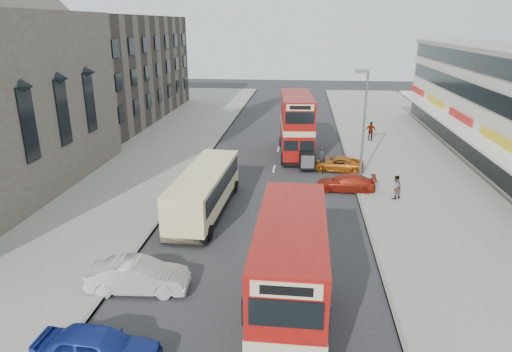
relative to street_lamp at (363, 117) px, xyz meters
The scene contains 18 objects.
ground 19.73m from the street_lamp, 109.92° to the right, with size 160.00×160.00×0.00m, color #28282B.
road_surface 8.33m from the street_lamp, 162.95° to the left, with size 12.00×90.00×0.01m, color #28282B.
pavement_right 7.50m from the street_lamp, 20.06° to the left, with size 12.00×90.00×0.15m, color gray.
pavement_left 19.22m from the street_lamp, behind, with size 12.00×90.00×0.15m, color gray.
kerb_left 13.62m from the street_lamp, behind, with size 0.20×90.00×0.16m, color gray.
kerb_right 5.13m from the street_lamp, 101.90° to the left, with size 0.20×90.00×0.16m, color gray.
brick_terrace 34.86m from the street_lamp, 144.96° to the left, with size 14.00×28.00×12.00m, color #66594C.
street_lamp is the anchor object (origin of this frame).
bus_main 19.32m from the street_lamp, 103.88° to the right, with size 2.43×8.59×4.72m.
bus_second 8.14m from the street_lamp, 128.21° to the left, with size 3.26×9.45×5.17m.
coach 12.91m from the street_lamp, 144.67° to the right, with size 2.86×9.66×2.53m.
car_left_near 23.75m from the street_lamp, 118.12° to the right, with size 1.74×4.31×1.47m, color navy.
car_left_front 19.99m from the street_lamp, 125.18° to the right, with size 1.52×4.37×1.44m, color beige.
car_right_a 5.02m from the street_lamp, 115.91° to the right, with size 1.66×4.08×1.18m, color maroon.
car_right_b 4.93m from the street_lamp, 125.62° to the left, with size 1.89×4.09×1.14m, color #C56113.
pedestrian_near 5.86m from the street_lamp, 64.89° to the right, with size 0.60×0.41×1.63m, color gray.
pedestrian_far 12.60m from the street_lamp, 78.60° to the left, with size 1.08×0.45×1.85m, color gray.
cyclist 5.32m from the street_lamp, 144.27° to the left, with size 0.71×1.91×1.97m.
Camera 1 is at (2.14, -14.46, 11.19)m, focal length 31.44 mm.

